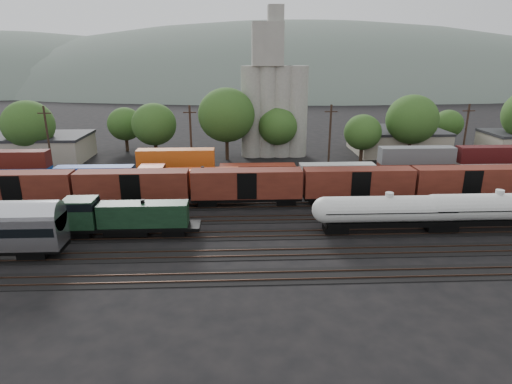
{
  "coord_description": "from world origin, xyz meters",
  "views": [
    {
      "loc": [
        -4.02,
        -50.88,
        20.0
      ],
      "look_at": [
        -1.71,
        2.0,
        3.0
      ],
      "focal_mm": 30.0,
      "sensor_mm": 36.0,
      "label": 1
    }
  ],
  "objects_px": {
    "grain_silo": "(273,101)",
    "orange_locomotive": "(183,180)",
    "tank_car_a": "(388,211)",
    "green_locomotive": "(118,217)"
  },
  "relations": [
    {
      "from": "orange_locomotive",
      "to": "grain_silo",
      "type": "relative_size",
      "value": 0.6
    },
    {
      "from": "orange_locomotive",
      "to": "tank_car_a",
      "type": "bearing_deg",
      "value": -30.45
    },
    {
      "from": "tank_car_a",
      "to": "grain_silo",
      "type": "xyz_separation_m",
      "value": [
        -10.05,
        41.0,
        8.49
      ]
    },
    {
      "from": "green_locomotive",
      "to": "grain_silo",
      "type": "relative_size",
      "value": 0.57
    },
    {
      "from": "green_locomotive",
      "to": "grain_silo",
      "type": "distance_m",
      "value": 46.88
    },
    {
      "from": "tank_car_a",
      "to": "orange_locomotive",
      "type": "bearing_deg",
      "value": 149.55
    },
    {
      "from": "grain_silo",
      "to": "orange_locomotive",
      "type": "bearing_deg",
      "value": -120.73
    },
    {
      "from": "orange_locomotive",
      "to": "grain_silo",
      "type": "bearing_deg",
      "value": 59.27
    },
    {
      "from": "green_locomotive",
      "to": "grain_silo",
      "type": "height_order",
      "value": "grain_silo"
    },
    {
      "from": "tank_car_a",
      "to": "orange_locomotive",
      "type": "xyz_separation_m",
      "value": [
        -25.51,
        15.0,
        -0.27
      ]
    }
  ]
}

